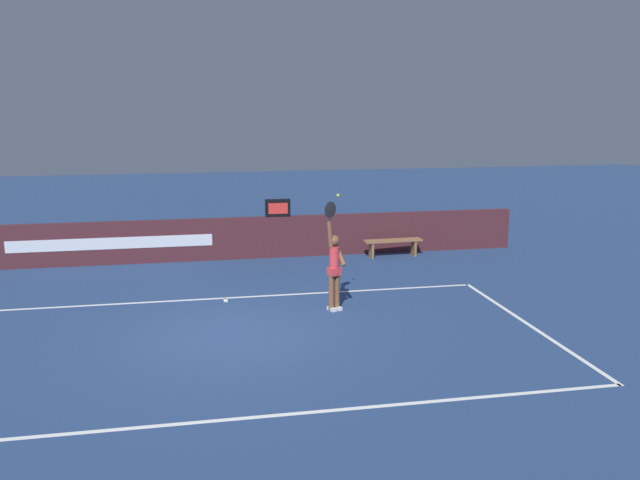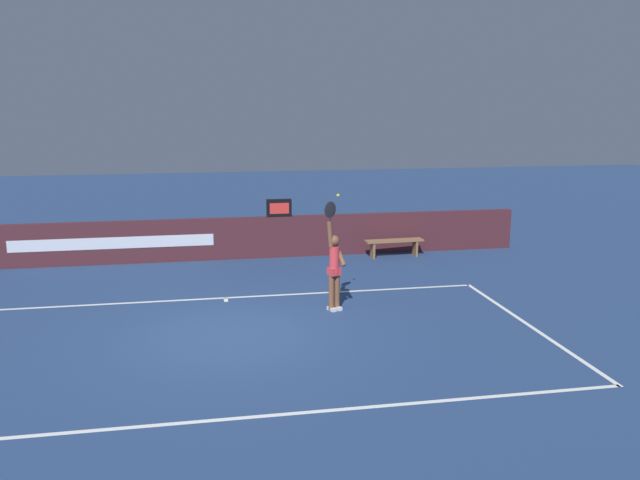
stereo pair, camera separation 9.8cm
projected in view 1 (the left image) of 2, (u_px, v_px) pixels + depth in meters
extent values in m
plane|color=navy|center=(231.00, 334.00, 12.36)|extent=(60.00, 60.00, 0.00)
cube|color=white|center=(225.00, 298.00, 14.64)|extent=(11.62, 0.09, 0.00)
cube|color=white|center=(246.00, 418.00, 9.06)|extent=(11.62, 0.09, 0.00)
cube|color=white|center=(528.00, 324.00, 12.92)|extent=(0.09, 5.90, 0.00)
cube|color=white|center=(226.00, 300.00, 14.50)|extent=(0.09, 0.30, 0.00)
cube|color=#492128|center=(218.00, 239.00, 18.16)|extent=(17.35, 0.23, 1.16)
cube|color=silver|center=(111.00, 243.00, 17.52)|extent=(5.36, 0.01, 0.32)
cube|color=black|center=(278.00, 208.00, 18.31)|extent=(0.69, 0.18, 0.49)
cube|color=red|center=(278.00, 208.00, 18.22)|extent=(0.54, 0.01, 0.30)
cylinder|color=brown|center=(337.00, 291.00, 13.77)|extent=(0.12, 0.12, 0.80)
cylinder|color=brown|center=(331.00, 292.00, 13.70)|extent=(0.12, 0.12, 0.80)
cube|color=white|center=(337.00, 308.00, 13.83)|extent=(0.18, 0.26, 0.07)
cube|color=white|center=(332.00, 309.00, 13.76)|extent=(0.18, 0.26, 0.07)
cylinder|color=#E23A40|center=(334.00, 260.00, 13.60)|extent=(0.21, 0.21, 0.57)
cube|color=#E23A40|center=(334.00, 271.00, 13.65)|extent=(0.30, 0.28, 0.16)
sphere|color=brown|center=(334.00, 240.00, 13.51)|extent=(0.21, 0.21, 0.21)
cylinder|color=brown|center=(330.00, 234.00, 13.43)|extent=(0.17, 0.14, 0.54)
cylinder|color=brown|center=(340.00, 255.00, 13.58)|extent=(0.23, 0.38, 0.44)
ellipsoid|color=black|center=(330.00, 210.00, 13.32)|extent=(0.30, 0.14, 0.36)
cylinder|color=black|center=(330.00, 219.00, 13.36)|extent=(0.03, 0.03, 0.18)
sphere|color=yellow|center=(338.00, 195.00, 13.43)|extent=(0.07, 0.07, 0.07)
cube|color=olive|center=(393.00, 240.00, 18.51)|extent=(1.69, 0.44, 0.05)
cube|color=olive|center=(371.00, 250.00, 18.41)|extent=(0.07, 0.32, 0.47)
cube|color=olive|center=(414.00, 247.00, 18.70)|extent=(0.07, 0.32, 0.47)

